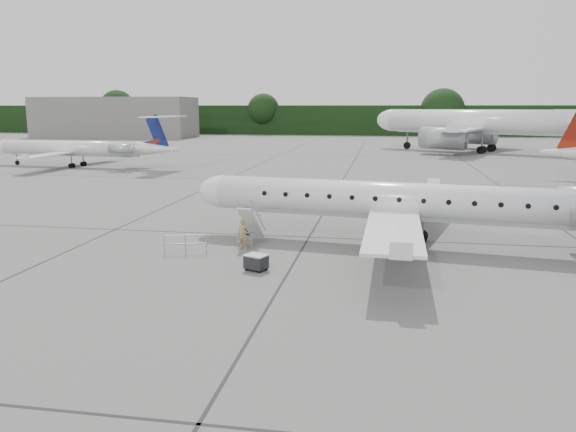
# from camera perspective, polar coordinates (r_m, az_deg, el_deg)

# --- Properties ---
(ground) EXTENTS (320.00, 320.00, 0.00)m
(ground) POSITION_cam_1_polar(r_m,az_deg,el_deg) (26.53, 13.62, -5.98)
(ground) COLOR slate
(ground) RESTS_ON ground
(treeline) EXTENTS (260.00, 4.00, 8.00)m
(treeline) POSITION_cam_1_polar(r_m,az_deg,el_deg) (155.39, 10.62, 9.52)
(treeline) COLOR black
(treeline) RESTS_ON ground
(terminal_building) EXTENTS (40.00, 14.00, 10.00)m
(terminal_building) POSITION_cam_1_polar(r_m,az_deg,el_deg) (151.50, -17.18, 9.57)
(terminal_building) COLOR slate
(terminal_building) RESTS_ON ground
(main_regional_jet) EXTENTS (30.09, 23.50, 7.08)m
(main_regional_jet) POSITION_cam_1_polar(r_m,az_deg,el_deg) (31.34, 11.75, 3.32)
(main_regional_jet) COLOR silver
(main_regional_jet) RESTS_ON ground
(airstair) EXTENTS (1.15, 2.34, 2.22)m
(airstair) POSITION_cam_1_polar(r_m,az_deg,el_deg) (31.59, -3.74, -0.88)
(airstair) COLOR silver
(airstair) RESTS_ON ground
(passenger) EXTENTS (0.68, 0.51, 1.67)m
(passenger) POSITION_cam_1_polar(r_m,az_deg,el_deg) (30.50, -4.61, -1.85)
(passenger) COLOR #987A53
(passenger) RESTS_ON ground
(safety_railing) EXTENTS (2.14, 0.69, 1.00)m
(safety_railing) POSITION_cam_1_polar(r_m,az_deg,el_deg) (29.99, -10.37, -2.88)
(safety_railing) COLOR #979A9F
(safety_railing) RESTS_ON ground
(baggage_cart) EXTENTS (1.18, 1.08, 0.83)m
(baggage_cart) POSITION_cam_1_polar(r_m,az_deg,el_deg) (26.64, -3.25, -4.68)
(baggage_cart) COLOR black
(baggage_cart) RESTS_ON ground
(bg_narrowbody) EXTENTS (48.46, 43.58, 14.29)m
(bg_narrowbody) POSITION_cam_1_polar(r_m,az_deg,el_deg) (101.36, 18.68, 10.20)
(bg_narrowbody) COLOR silver
(bg_narrowbody) RESTS_ON ground
(bg_regional_left) EXTENTS (27.09, 20.84, 6.63)m
(bg_regional_left) POSITION_cam_1_polar(r_m,az_deg,el_deg) (77.79, -21.28, 7.12)
(bg_regional_left) COLOR silver
(bg_regional_left) RESTS_ON ground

